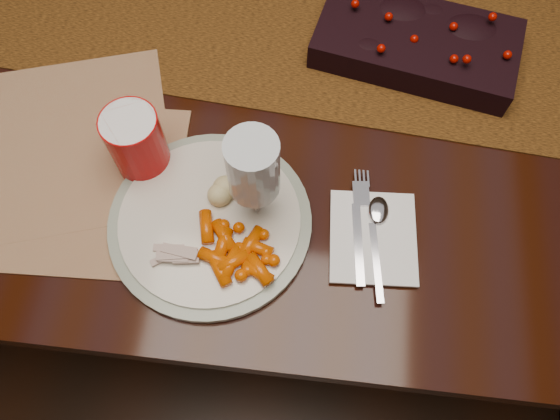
# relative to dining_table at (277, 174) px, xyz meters

# --- Properties ---
(floor) EXTENTS (5.00, 5.00, 0.00)m
(floor) POSITION_rel_dining_table_xyz_m (0.00, 0.00, -0.38)
(floor) COLOR black
(floor) RESTS_ON ground
(dining_table) EXTENTS (1.80, 1.00, 0.75)m
(dining_table) POSITION_rel_dining_table_xyz_m (0.00, 0.00, 0.00)
(dining_table) COLOR black
(dining_table) RESTS_ON floor
(table_runner) EXTENTS (1.69, 0.48, 0.00)m
(table_runner) POSITION_rel_dining_table_xyz_m (0.05, 0.08, 0.38)
(table_runner) COLOR #3B250C
(table_runner) RESTS_ON dining_table
(centerpiece) EXTENTS (0.36, 0.23, 0.07)m
(centerpiece) POSITION_rel_dining_table_xyz_m (0.23, 0.05, 0.41)
(centerpiece) COLOR black
(centerpiece) RESTS_ON table_runner
(placemat_main) EXTENTS (0.41, 0.31, 0.00)m
(placemat_main) POSITION_rel_dining_table_xyz_m (-0.32, -0.26, 0.38)
(placemat_main) COLOR #9C7154
(placemat_main) RESTS_ON dining_table
(placemat_second) EXTENTS (0.51, 0.44, 0.00)m
(placemat_second) POSITION_rel_dining_table_xyz_m (-0.37, -0.20, 0.38)
(placemat_second) COLOR olive
(placemat_second) RESTS_ON dining_table
(dinner_plate) EXTENTS (0.37, 0.37, 0.02)m
(dinner_plate) POSITION_rel_dining_table_xyz_m (-0.06, -0.30, 0.39)
(dinner_plate) COLOR beige
(dinner_plate) RESTS_ON placemat_main
(baby_carrots) EXTENTS (0.13, 0.11, 0.02)m
(baby_carrots) POSITION_rel_dining_table_xyz_m (-0.02, -0.35, 0.40)
(baby_carrots) COLOR #D04900
(baby_carrots) RESTS_ON dinner_plate
(mashed_potatoes) EXTENTS (0.09, 0.08, 0.04)m
(mashed_potatoes) POSITION_rel_dining_table_xyz_m (-0.03, -0.25, 0.42)
(mashed_potatoes) COLOR tan
(mashed_potatoes) RESTS_ON dinner_plate
(turkey_shreds) EXTENTS (0.07, 0.06, 0.02)m
(turkey_shreds) POSITION_rel_dining_table_xyz_m (-0.10, -0.36, 0.40)
(turkey_shreds) COLOR tan
(turkey_shreds) RESTS_ON dinner_plate
(napkin) EXTENTS (0.13, 0.15, 0.00)m
(napkin) POSITION_rel_dining_table_xyz_m (0.18, -0.30, 0.38)
(napkin) COLOR white
(napkin) RESTS_ON placemat_main
(fork) EXTENTS (0.04, 0.16, 0.00)m
(fork) POSITION_rel_dining_table_xyz_m (0.16, -0.29, 0.39)
(fork) COLOR #AEB0C0
(fork) RESTS_ON napkin
(spoon) EXTENTS (0.05, 0.15, 0.00)m
(spoon) POSITION_rel_dining_table_xyz_m (0.18, -0.31, 0.39)
(spoon) COLOR silver
(spoon) RESTS_ON napkin
(red_cup) EXTENTS (0.08, 0.08, 0.11)m
(red_cup) POSITION_rel_dining_table_xyz_m (-0.18, -0.21, 0.44)
(red_cup) COLOR #B60202
(red_cup) RESTS_ON placemat_main
(wine_glass) EXTENTS (0.07, 0.07, 0.19)m
(wine_glass) POSITION_rel_dining_table_xyz_m (0.00, -0.28, 0.47)
(wine_glass) COLOR silver
(wine_glass) RESTS_ON dining_table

